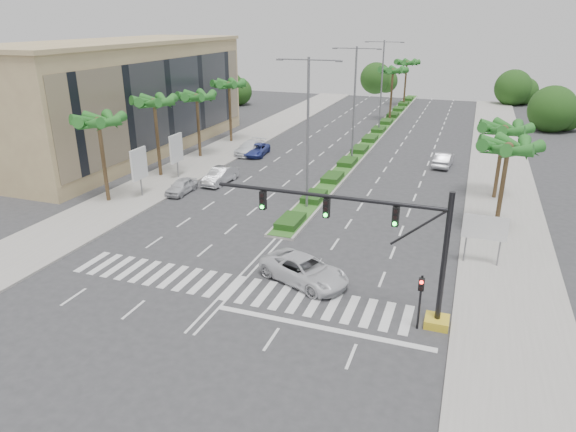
% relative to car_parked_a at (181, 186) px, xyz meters
% --- Properties ---
extents(ground, '(160.00, 160.00, 0.00)m').
position_rel_car_parked_a_xyz_m(ground, '(11.80, -14.09, -0.66)').
color(ground, '#333335').
rests_on(ground, ground).
extents(footpath_right, '(6.00, 120.00, 0.15)m').
position_rel_car_parked_a_xyz_m(footpath_right, '(27.00, 5.91, -0.58)').
color(footpath_right, gray).
rests_on(footpath_right, ground).
extents(footpath_left, '(6.00, 120.00, 0.15)m').
position_rel_car_parked_a_xyz_m(footpath_left, '(-3.40, 5.91, -0.58)').
color(footpath_left, gray).
rests_on(footpath_left, ground).
extents(median, '(2.20, 75.00, 0.20)m').
position_rel_car_parked_a_xyz_m(median, '(11.80, 30.91, -0.56)').
color(median, gray).
rests_on(median, ground).
extents(median_grass, '(1.80, 75.00, 0.04)m').
position_rel_car_parked_a_xyz_m(median_grass, '(11.80, 30.91, -0.44)').
color(median_grass, '#366121').
rests_on(median_grass, median).
extents(building, '(12.00, 36.00, 12.00)m').
position_rel_car_parked_a_xyz_m(building, '(-14.20, 11.91, 5.34)').
color(building, tan).
rests_on(building, ground).
extents(signal_gantry, '(12.60, 1.20, 7.20)m').
position_rel_car_parked_a_xyz_m(signal_gantry, '(21.07, -14.09, 2.80)').
color(signal_gantry, gold).
rests_on(signal_gantry, ground).
extents(pedestrian_signal, '(0.28, 0.36, 3.00)m').
position_rel_car_parked_a_xyz_m(pedestrian_signal, '(22.40, -14.77, 1.39)').
color(pedestrian_signal, black).
rests_on(pedestrian_signal, ground).
extents(direction_sign, '(2.70, 0.11, 3.40)m').
position_rel_car_parked_a_xyz_m(direction_sign, '(25.30, -6.10, 1.80)').
color(direction_sign, slate).
rests_on(direction_sign, ground).
extents(billboard_near, '(0.18, 2.10, 4.35)m').
position_rel_car_parked_a_xyz_m(billboard_near, '(-2.70, -2.09, 2.31)').
color(billboard_near, slate).
rests_on(billboard_near, ground).
extents(billboard_far, '(0.18, 2.10, 4.35)m').
position_rel_car_parked_a_xyz_m(billboard_far, '(-2.70, 3.91, 2.31)').
color(billboard_far, slate).
rests_on(billboard_far, ground).
extents(palm_left_near, '(4.57, 4.68, 7.55)m').
position_rel_car_parked_a_xyz_m(palm_left_near, '(-4.70, -4.09, 6.03)').
color(palm_left_near, brown).
rests_on(palm_left_near, ground).
extents(palm_left_mid, '(4.57, 4.68, 7.95)m').
position_rel_car_parked_a_xyz_m(palm_left_mid, '(-4.70, 3.91, 6.42)').
color(palm_left_mid, brown).
rests_on(palm_left_mid, ground).
extents(palm_left_far, '(4.57, 4.68, 7.35)m').
position_rel_car_parked_a_xyz_m(palm_left_far, '(-4.70, 11.91, 5.84)').
color(palm_left_far, brown).
rests_on(palm_left_far, ground).
extents(palm_left_end, '(4.57, 4.68, 7.75)m').
position_rel_car_parked_a_xyz_m(palm_left_end, '(-4.70, 19.91, 6.23)').
color(palm_left_end, brown).
rests_on(palm_left_end, ground).
extents(palm_right_near, '(4.57, 4.68, 7.05)m').
position_rel_car_parked_a_xyz_m(palm_right_near, '(26.30, -0.09, 5.55)').
color(palm_right_near, brown).
rests_on(palm_right_near, ground).
extents(palm_right_far, '(4.57, 4.68, 6.75)m').
position_rel_car_parked_a_xyz_m(palm_right_far, '(26.30, 7.91, 5.26)').
color(palm_right_far, brown).
rests_on(palm_right_far, ground).
extents(palm_median_a, '(4.57, 4.68, 8.05)m').
position_rel_car_parked_a_xyz_m(palm_median_a, '(11.80, 40.91, 6.52)').
color(palm_median_a, brown).
rests_on(palm_median_a, ground).
extents(palm_median_b, '(4.57, 4.68, 8.05)m').
position_rel_car_parked_a_xyz_m(palm_median_b, '(11.80, 55.91, 6.52)').
color(palm_median_b, brown).
rests_on(palm_median_b, ground).
extents(streetlight_near, '(5.10, 0.25, 12.00)m').
position_rel_car_parked_a_xyz_m(streetlight_near, '(11.80, -0.09, 6.15)').
color(streetlight_near, slate).
rests_on(streetlight_near, ground).
extents(streetlight_mid, '(5.10, 0.25, 12.00)m').
position_rel_car_parked_a_xyz_m(streetlight_mid, '(11.80, 15.91, 6.15)').
color(streetlight_mid, slate).
rests_on(streetlight_mid, ground).
extents(streetlight_far, '(5.10, 0.25, 12.00)m').
position_rel_car_parked_a_xyz_m(streetlight_far, '(11.80, 31.91, 6.15)').
color(streetlight_far, slate).
rests_on(streetlight_far, ground).
extents(car_parked_a, '(1.59, 3.87, 1.31)m').
position_rel_car_parked_a_xyz_m(car_parked_a, '(0.00, 0.00, 0.00)').
color(car_parked_a, silver).
rests_on(car_parked_a, ground).
extents(car_parked_b, '(1.88, 4.67, 1.51)m').
position_rel_car_parked_a_xyz_m(car_parked_b, '(1.91, 3.82, 0.10)').
color(car_parked_b, silver).
rests_on(car_parked_b, ground).
extents(car_parked_c, '(2.64, 4.88, 1.30)m').
position_rel_car_parked_a_xyz_m(car_parked_c, '(0.98, 14.79, -0.01)').
color(car_parked_c, navy).
rests_on(car_parked_c, ground).
extents(car_parked_d, '(2.35, 5.24, 1.49)m').
position_rel_car_parked_a_xyz_m(car_parked_d, '(0.03, 15.05, 0.09)').
color(car_parked_d, white).
rests_on(car_parked_d, ground).
extents(car_crossing, '(6.20, 4.60, 1.56)m').
position_rel_car_parked_a_xyz_m(car_crossing, '(15.48, -11.96, 0.13)').
color(car_crossing, silver).
rests_on(car_crossing, ground).
extents(car_right, '(2.01, 4.73, 1.52)m').
position_rel_car_parked_a_xyz_m(car_right, '(21.38, 17.14, 0.10)').
color(car_right, '#B1B1B6').
rests_on(car_right, ground).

